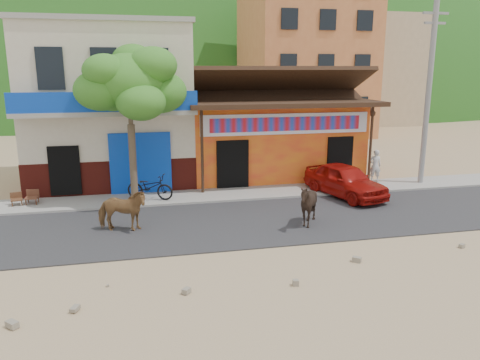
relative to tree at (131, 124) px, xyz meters
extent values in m
plane|color=#9E825B|center=(4.60, -5.80, -3.12)|extent=(120.00, 120.00, 0.00)
cube|color=#28282B|center=(4.60, -3.30, -3.10)|extent=(60.00, 5.00, 0.04)
cube|color=gray|center=(4.60, 0.20, -3.06)|extent=(60.00, 2.00, 0.12)
cube|color=orange|center=(6.60, 4.20, -1.32)|extent=(8.00, 6.00, 3.60)
cube|color=beige|center=(-0.90, 4.20, 0.38)|extent=(7.00, 6.00, 7.00)
cube|color=#CC723F|center=(13.60, 18.20, 2.88)|extent=(9.00, 9.00, 12.00)
cube|color=tan|center=(22.60, 24.20, 1.88)|extent=(8.00, 8.00, 10.00)
ellipsoid|color=#194C14|center=(4.60, 64.20, 8.88)|extent=(100.00, 40.00, 24.00)
cylinder|color=gray|center=(12.80, 0.20, 1.00)|extent=(0.24, 0.24, 8.00)
imported|color=olive|center=(-0.41, -3.38, -2.38)|extent=(1.77, 1.09, 1.39)
imported|color=black|center=(5.66, -4.19, -2.35)|extent=(1.59, 1.49, 1.46)
imported|color=#A0100B|center=(8.48, -1.00, -2.40)|extent=(2.64, 4.27, 1.36)
imported|color=black|center=(0.60, 0.02, -2.50)|extent=(2.02, 1.42, 1.01)
imported|color=silver|center=(10.79, 0.78, -2.25)|extent=(0.60, 0.46, 1.49)
camera|label=1|loc=(0.16, -18.31, 2.07)|focal=35.00mm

